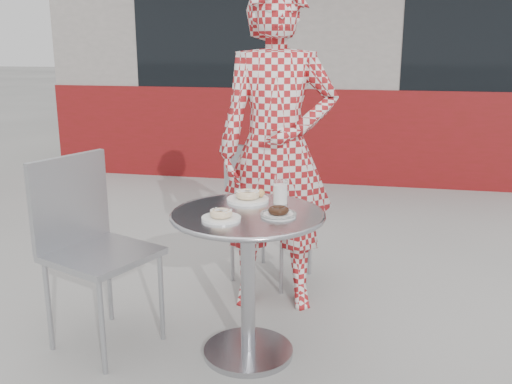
% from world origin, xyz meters
% --- Properties ---
extents(ground, '(60.00, 60.00, 0.00)m').
position_xyz_m(ground, '(0.00, 0.00, 0.00)').
color(ground, '#A4A29D').
rests_on(ground, ground).
extents(storefront, '(6.02, 4.55, 3.00)m').
position_xyz_m(storefront, '(-0.00, 5.56, 1.49)').
color(storefront, gray).
rests_on(storefront, ground).
extents(bistro_table, '(0.71, 0.71, 0.72)m').
position_xyz_m(bistro_table, '(0.02, 0.04, 0.54)').
color(bistro_table, '#BABABF').
rests_on(bistro_table, ground).
extents(chair_far, '(0.55, 0.55, 0.89)m').
position_xyz_m(chair_far, '(-0.04, 0.97, 0.27)').
color(chair_far, '#A4A7AC').
rests_on(chair_far, ground).
extents(chair_left, '(0.59, 0.59, 0.94)m').
position_xyz_m(chair_left, '(-0.71, -0.00, 0.29)').
color(chair_left, '#A4A7AC').
rests_on(chair_left, ground).
extents(seated_person, '(0.72, 0.53, 1.79)m').
position_xyz_m(seated_person, '(0.05, 0.65, 0.90)').
color(seated_person, maroon).
rests_on(seated_person, ground).
extents(plate_far, '(0.21, 0.21, 0.05)m').
position_xyz_m(plate_far, '(-0.02, 0.24, 0.74)').
color(plate_far, white).
rests_on(plate_far, bistro_table).
extents(plate_near, '(0.17, 0.17, 0.04)m').
position_xyz_m(plate_near, '(-0.07, -0.08, 0.74)').
color(plate_near, white).
rests_on(plate_near, bistro_table).
extents(plate_checker, '(0.16, 0.16, 0.04)m').
position_xyz_m(plate_checker, '(0.16, 0.02, 0.73)').
color(plate_checker, white).
rests_on(plate_checker, bistro_table).
extents(milk_cup, '(0.07, 0.07, 0.11)m').
position_xyz_m(milk_cup, '(0.14, 0.22, 0.77)').
color(milk_cup, white).
rests_on(milk_cup, bistro_table).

